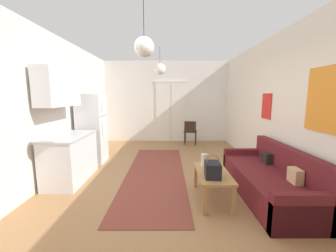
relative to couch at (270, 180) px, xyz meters
name	(u,v)px	position (x,y,z in m)	size (l,w,h in m)	color
ground_plane	(163,191)	(-1.76, 0.26, -0.31)	(4.94, 8.27, 0.10)	#996D44
wall_back	(165,102)	(-1.76, 4.15, 1.15)	(4.54, 0.13, 2.84)	white
wall_right	(294,109)	(0.45, 0.26, 1.16)	(0.12, 7.87, 2.84)	silver
wall_left	(31,109)	(-3.98, 0.27, 1.16)	(0.12, 7.87, 2.84)	silver
area_rug	(155,173)	(-1.96, 0.96, -0.25)	(1.20, 3.70, 0.01)	brown
couch	(270,180)	(0.00, 0.00, 0.00)	(0.84, 2.06, 0.81)	#5B191E
coffee_table	(212,175)	(-0.99, -0.11, 0.13)	(0.49, 0.96, 0.45)	#A87542
bamboo_vase	(203,160)	(-1.08, 0.15, 0.30)	(0.11, 0.11, 0.43)	beige
handbag	(212,169)	(-1.04, -0.32, 0.31)	(0.24, 0.31, 0.33)	black
refrigerator	(91,129)	(-3.56, 1.74, 0.58)	(0.61, 0.60, 1.68)	white
kitchen_counter	(66,139)	(-3.62, 0.63, 0.56)	(0.62, 1.24, 2.13)	silver
accent_chair	(189,131)	(-0.95, 3.52, 0.21)	(0.49, 0.47, 0.81)	black
pendant_lamp_near	(143,47)	(-2.00, -0.43, 2.00)	(0.26, 0.26, 0.71)	black
pendant_lamp_far	(159,69)	(-1.90, 2.09, 2.04)	(0.29, 0.29, 0.69)	black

